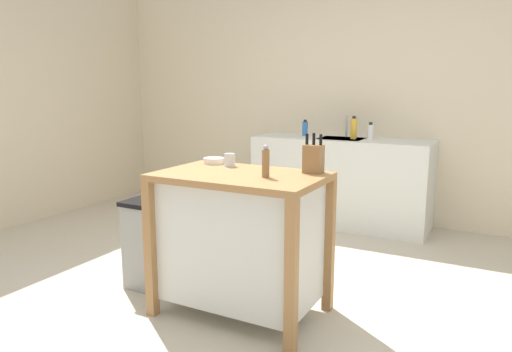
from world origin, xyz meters
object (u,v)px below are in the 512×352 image
Objects in this scene: trash_bin at (152,244)px; bottle_spray_cleaner at (354,128)px; bowl_ceramic_wide at (214,160)px; knife_block at (313,158)px; pepper_grinder at (266,162)px; kitchen_island at (241,236)px; bottle_hand_soap at (370,132)px; sink_faucet at (347,126)px; drinking_cup at (230,160)px; bottle_dish_soap at (305,128)px.

trash_bin is 2.77× the size of bottle_spray_cleaner.
bowl_ceramic_wide is 2.00m from bottle_spray_cleaner.
bottle_spray_cleaner reaches higher than bowl_ceramic_wide.
pepper_grinder is (-0.19, -0.26, -0.00)m from knife_block.
pepper_grinder is at bearing -5.06° from trash_bin.
pepper_grinder reaches higher than kitchen_island.
knife_block is at bearing -84.96° from bottle_hand_soap.
knife_block is 1.32m from trash_bin.
bottle_spray_cleaner is (0.12, -0.16, -0.00)m from sink_faucet.
sink_faucet is (-0.46, 2.13, 0.02)m from knife_block.
sink_faucet is 0.97× the size of bottle_spray_cleaner.
pepper_grinder is 2.41m from sink_faucet.
kitchen_island is 5.30× the size of pepper_grinder.
bottle_spray_cleaner is 1.33× the size of bottle_hand_soap.
drinking_cup is 2.05m from bottle_hand_soap.
bottle_spray_cleaner is (0.04, 2.19, 0.50)m from kitchen_island.
bottle_hand_soap reaches higher than trash_bin.
drinking_cup is at bearing -101.05° from bottle_hand_soap.
trash_bin is at bearing -170.76° from knife_block.
knife_block is 1.09× the size of sink_faucet.
kitchen_island is 0.51m from drinking_cup.
drinking_cup is 2.02m from bottle_spray_cleaner.
bottle_spray_cleaner reaches higher than bottle_hand_soap.
kitchen_island is 0.65m from knife_block.
drinking_cup is at bearing -96.47° from bottle_spray_cleaner.
drinking_cup is at bearing -81.27° from bottle_dish_soap.
sink_faucet is 1.29× the size of bottle_hand_soap.
pepper_grinder is at bearing -31.09° from drinking_cup.
sink_faucet is (0.10, 2.16, 0.07)m from drinking_cup.
knife_block is at bearing -77.71° from sink_faucet.
trash_bin is (-0.40, -0.19, -0.60)m from bowl_ceramic_wide.
bottle_dish_soap is at bearing 102.64° from kitchen_island.
pepper_grinder is (0.19, -0.04, 0.48)m from kitchen_island.
drinking_cup is 0.50× the size of bottle_dish_soap.
bottle_spray_cleaner is (0.23, 2.00, 0.06)m from drinking_cup.
sink_faucet reaches higher than drinking_cup.
pepper_grinder is at bearing -73.10° from bottle_dish_soap.
bottle_hand_soap is at bearing 89.67° from pepper_grinder.
drinking_cup is at bearing 148.91° from pepper_grinder.
kitchen_island is 5.85× the size of bottle_hand_soap.
drinking_cup is (-0.19, 0.19, 0.44)m from kitchen_island.
kitchen_island is at bearing -2.99° from trash_bin.
kitchen_island is 4.55× the size of sink_faucet.
pepper_grinder is at bearing -83.43° from sink_faucet.
sink_faucet is at bearing 83.07° from bowl_ceramic_wide.
kitchen_island is 0.52m from pepper_grinder.
bottle_dish_soap is at bearing 106.90° from pepper_grinder.
drinking_cup is at bearing 135.36° from kitchen_island.
knife_block is at bearing 30.16° from kitchen_island.
bottle_hand_soap is at bearing 74.50° from bowl_ceramic_wide.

